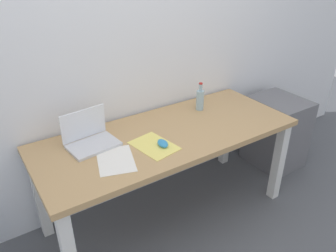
{
  "coord_description": "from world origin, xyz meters",
  "views": [
    {
      "loc": [
        -1.08,
        -1.65,
        1.83
      ],
      "look_at": [
        0.0,
        0.0,
        0.77
      ],
      "focal_mm": 35.46,
      "sensor_mm": 36.0,
      "label": 1
    }
  ],
  "objects_px": {
    "computer_mouse": "(163,143)",
    "filing_cabinet": "(276,132)",
    "laptop_left": "(90,138)",
    "beer_bottle": "(200,99)",
    "desk": "(168,144)"
  },
  "relations": [
    {
      "from": "computer_mouse",
      "to": "filing_cabinet",
      "type": "xyz_separation_m",
      "value": [
        1.36,
        0.18,
        -0.41
      ]
    },
    {
      "from": "laptop_left",
      "to": "beer_bottle",
      "type": "height_order",
      "value": "same"
    },
    {
      "from": "filing_cabinet",
      "to": "beer_bottle",
      "type": "bearing_deg",
      "value": 171.57
    },
    {
      "from": "computer_mouse",
      "to": "desk",
      "type": "bearing_deg",
      "value": 55.24
    },
    {
      "from": "laptop_left",
      "to": "computer_mouse",
      "type": "bearing_deg",
      "value": -35.41
    },
    {
      "from": "desk",
      "to": "filing_cabinet",
      "type": "height_order",
      "value": "desk"
    },
    {
      "from": "desk",
      "to": "beer_bottle",
      "type": "bearing_deg",
      "value": 23.09
    },
    {
      "from": "laptop_left",
      "to": "computer_mouse",
      "type": "height_order",
      "value": "laptop_left"
    },
    {
      "from": "laptop_left",
      "to": "filing_cabinet",
      "type": "relative_size",
      "value": 0.51
    },
    {
      "from": "beer_bottle",
      "to": "computer_mouse",
      "type": "xyz_separation_m",
      "value": [
        -0.53,
        -0.3,
        -0.07
      ]
    },
    {
      "from": "beer_bottle",
      "to": "laptop_left",
      "type": "bearing_deg",
      "value": -177.94
    },
    {
      "from": "desk",
      "to": "laptop_left",
      "type": "xyz_separation_m",
      "value": [
        -0.5,
        0.14,
        0.14
      ]
    },
    {
      "from": "desk",
      "to": "computer_mouse",
      "type": "xyz_separation_m",
      "value": [
        -0.12,
        -0.13,
        0.11
      ]
    },
    {
      "from": "laptop_left",
      "to": "beer_bottle",
      "type": "distance_m",
      "value": 0.91
    },
    {
      "from": "computer_mouse",
      "to": "filing_cabinet",
      "type": "distance_m",
      "value": 1.44
    }
  ]
}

